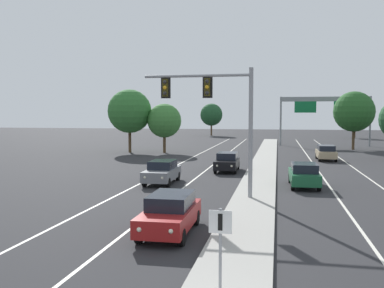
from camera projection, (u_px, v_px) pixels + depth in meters
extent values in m
cube|color=#9E9B93|center=(256.00, 191.00, 25.87)|extent=(2.40, 110.00, 0.15)
cube|color=silver|center=(200.00, 175.00, 33.65)|extent=(0.14, 100.00, 0.01)
cube|color=silver|center=(324.00, 178.00, 31.79)|extent=(0.14, 100.00, 0.01)
cube|color=silver|center=(160.00, 173.00, 34.31)|extent=(0.14, 100.00, 0.01)
cube|color=silver|center=(370.00, 179.00, 31.14)|extent=(0.14, 100.00, 0.01)
cylinder|color=gray|center=(251.00, 133.00, 23.51)|extent=(0.24, 0.24, 7.20)
cylinder|color=gray|center=(197.00, 76.00, 23.89)|extent=(6.09, 0.16, 0.16)
cube|color=black|center=(208.00, 87.00, 23.85)|extent=(0.56, 0.06, 1.20)
cube|color=#38330F|center=(207.00, 87.00, 23.81)|extent=(0.32, 0.32, 1.00)
sphere|color=#282828|center=(207.00, 81.00, 23.62)|extent=(0.22, 0.22, 0.22)
sphere|color=#F2A819|center=(207.00, 87.00, 23.65)|extent=(0.22, 0.22, 0.22)
sphere|color=#282828|center=(207.00, 93.00, 23.67)|extent=(0.22, 0.22, 0.22)
cube|color=black|center=(166.00, 88.00, 24.33)|extent=(0.56, 0.06, 1.20)
cube|color=#38330F|center=(166.00, 88.00, 24.29)|extent=(0.32, 0.32, 1.00)
sphere|color=#282828|center=(165.00, 82.00, 24.11)|extent=(0.22, 0.22, 0.22)
sphere|color=#F2A819|center=(165.00, 88.00, 24.13)|extent=(0.22, 0.22, 0.22)
sphere|color=#282828|center=(165.00, 93.00, 24.15)|extent=(0.22, 0.22, 0.22)
cylinder|color=gray|center=(220.00, 250.00, 11.02)|extent=(0.08, 0.08, 2.20)
cube|color=white|center=(220.00, 222.00, 10.94)|extent=(0.60, 0.03, 0.60)
cube|color=black|center=(220.00, 222.00, 10.92)|extent=(0.12, 0.01, 0.44)
cube|color=maroon|center=(170.00, 217.00, 16.98)|extent=(1.85, 4.42, 0.70)
cube|color=black|center=(171.00, 200.00, 17.15)|extent=(1.61, 2.39, 0.56)
sphere|color=#EAE5C6|center=(171.00, 231.00, 14.73)|extent=(0.18, 0.18, 0.18)
sphere|color=#EAE5C6|center=(139.00, 229.00, 14.94)|extent=(0.18, 0.18, 0.18)
cylinder|color=black|center=(181.00, 237.00, 15.38)|extent=(0.23, 0.64, 0.64)
cylinder|color=black|center=(139.00, 235.00, 15.68)|extent=(0.23, 0.64, 0.64)
cylinder|color=black|center=(196.00, 218.00, 18.32)|extent=(0.23, 0.64, 0.64)
cylinder|color=black|center=(160.00, 216.00, 18.62)|extent=(0.23, 0.64, 0.64)
cube|color=slate|center=(162.00, 174.00, 29.33)|extent=(1.88, 4.43, 0.70)
cube|color=black|center=(163.00, 164.00, 29.51)|extent=(1.63, 2.40, 0.56)
sphere|color=#EAE5C6|center=(162.00, 178.00, 27.09)|extent=(0.18, 0.18, 0.18)
sphere|color=#EAE5C6|center=(145.00, 177.00, 27.30)|extent=(0.18, 0.18, 0.18)
cylinder|color=black|center=(168.00, 183.00, 27.74)|extent=(0.23, 0.64, 0.64)
cylinder|color=black|center=(145.00, 182.00, 28.03)|extent=(0.23, 0.64, 0.64)
cylinder|color=black|center=(178.00, 176.00, 30.69)|extent=(0.23, 0.64, 0.64)
cylinder|color=black|center=(156.00, 175.00, 30.97)|extent=(0.23, 0.64, 0.64)
cube|color=black|center=(227.00, 163.00, 35.55)|extent=(1.87, 4.43, 0.70)
cube|color=black|center=(227.00, 156.00, 35.72)|extent=(1.62, 2.40, 0.56)
sphere|color=#EAE5C6|center=(232.00, 166.00, 33.30)|extent=(0.18, 0.18, 0.18)
sphere|color=#EAE5C6|center=(217.00, 166.00, 33.51)|extent=(0.18, 0.18, 0.18)
cylinder|color=black|center=(235.00, 170.00, 33.96)|extent=(0.23, 0.64, 0.64)
cylinder|color=black|center=(215.00, 170.00, 34.25)|extent=(0.23, 0.64, 0.64)
cylinder|color=black|center=(238.00, 166.00, 36.90)|extent=(0.23, 0.64, 0.64)
cylinder|color=black|center=(220.00, 165.00, 37.19)|extent=(0.23, 0.64, 0.64)
cube|color=#195633|center=(304.00, 177.00, 27.96)|extent=(1.91, 4.44, 0.70)
cube|color=black|center=(304.00, 168.00, 27.70)|extent=(1.64, 2.41, 0.56)
sphere|color=#EAE5C6|center=(293.00, 171.00, 30.20)|extent=(0.18, 0.18, 0.18)
sphere|color=#EAE5C6|center=(310.00, 172.00, 30.00)|extent=(0.18, 0.18, 0.18)
cylinder|color=black|center=(290.00, 178.00, 29.60)|extent=(0.24, 0.65, 0.64)
cylinder|color=black|center=(314.00, 179.00, 29.32)|extent=(0.24, 0.65, 0.64)
cylinder|color=black|center=(293.00, 185.00, 26.65)|extent=(0.24, 0.65, 0.64)
cylinder|color=black|center=(319.00, 186.00, 26.37)|extent=(0.24, 0.65, 0.64)
cube|color=tan|center=(326.00, 154.00, 44.21)|extent=(1.81, 4.40, 0.70)
cube|color=black|center=(326.00, 148.00, 43.95)|extent=(1.59, 2.38, 0.56)
sphere|color=#EAE5C6|center=(318.00, 151.00, 46.45)|extent=(0.18, 0.18, 0.18)
sphere|color=#EAE5C6|center=(329.00, 152.00, 46.22)|extent=(0.18, 0.18, 0.18)
cylinder|color=black|center=(317.00, 156.00, 45.86)|extent=(0.22, 0.64, 0.64)
cylinder|color=black|center=(332.00, 156.00, 45.54)|extent=(0.22, 0.64, 0.64)
cylinder|color=black|center=(319.00, 158.00, 42.92)|extent=(0.22, 0.64, 0.64)
cylinder|color=black|center=(336.00, 159.00, 42.61)|extent=(0.22, 0.64, 0.64)
cylinder|color=gray|center=(281.00, 121.00, 65.33)|extent=(0.28, 0.28, 7.50)
cylinder|color=gray|center=(370.00, 121.00, 62.76)|extent=(0.28, 0.28, 7.50)
cube|color=gray|center=(325.00, 99.00, 63.81)|extent=(13.00, 0.36, 0.70)
cube|color=#0F6033|center=(305.00, 107.00, 64.27)|extent=(3.20, 0.08, 1.70)
cube|color=#0F6033|center=(345.00, 107.00, 63.13)|extent=(3.20, 0.08, 1.70)
cylinder|color=#4C3823|center=(353.00, 139.00, 57.43)|extent=(0.36, 0.36, 2.98)
sphere|color=#235623|center=(354.00, 112.00, 57.17)|extent=(5.46, 5.46, 5.46)
cylinder|color=#4C3823|center=(355.00, 133.00, 85.55)|extent=(0.36, 0.36, 2.02)
sphere|color=#235623|center=(355.00, 121.00, 85.38)|extent=(3.69, 3.69, 3.69)
cylinder|color=#4C3823|center=(130.00, 140.00, 53.41)|extent=(0.36, 0.36, 3.00)
sphere|color=#2D6B2D|center=(130.00, 111.00, 53.16)|extent=(5.48, 5.48, 5.48)
cylinder|color=#4C3823|center=(164.00, 143.00, 52.91)|extent=(0.36, 0.36, 2.31)
sphere|color=#387533|center=(164.00, 121.00, 52.71)|extent=(4.23, 4.23, 4.23)
cylinder|color=#4C3823|center=(211.00, 130.00, 95.56)|extent=(0.36, 0.36, 2.74)
sphere|color=#1E4C28|center=(211.00, 115.00, 95.33)|extent=(5.00, 5.00, 5.00)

